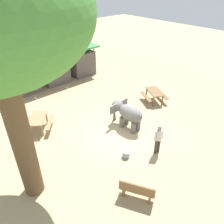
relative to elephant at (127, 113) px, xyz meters
The scene contains 10 objects.
ground_plane 1.32m from the elephant, 167.66° to the right, with size 60.00×60.00×0.00m, color tan.
elephant is the anchor object (origin of this frame).
person_handler 2.59m from the elephant, 100.35° to the right, with size 0.50×0.32×1.62m.
wooden_bench 4.89m from the elephant, 130.69° to the right, with size 1.03×1.42×0.88m.
picnic_table_near 3.65m from the elephant, 13.54° to the left, with size 2.00×2.01×0.78m.
picnic_table_far 5.01m from the elephant, 141.26° to the left, with size 2.10×2.10×0.78m.
market_stall_orange 8.71m from the elephant, 106.97° to the left, with size 2.50×2.50×2.52m.
market_stall_red 8.33m from the elephant, 89.60° to the left, with size 2.50×2.50×2.52m.
market_stall_green 8.75m from the elephant, 72.30° to the left, with size 2.50×2.50×2.52m.
feed_bucket 2.64m from the elephant, 136.01° to the right, with size 0.36×0.36×0.32m, color gray.
Camera 1 is at (-6.75, -7.03, 7.59)m, focal length 35.52 mm.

